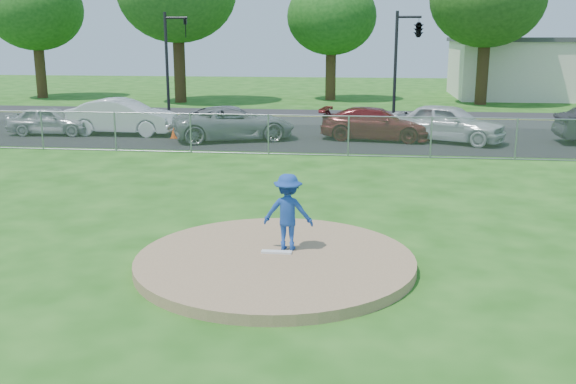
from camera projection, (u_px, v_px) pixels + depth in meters
The scene contains 17 objects.
ground at pixel (317, 166), 22.07m from camera, with size 120.00×120.00×0.00m, color #1A5011.
pitchers_mound at pixel (275, 261), 12.41m from camera, with size 5.40×5.40×0.20m, color #8F6F4E.
pitching_rubber at pixel (277, 252), 12.57m from camera, with size 0.60×0.15×0.04m, color white.
chain_link_fence at pixel (321, 136), 23.83m from camera, with size 40.00×0.06×1.50m, color gray.
parking_lot at pixel (329, 137), 28.34m from camera, with size 50.00×8.00×0.01m, color black.
street at pixel (337, 117), 35.57m from camera, with size 60.00×7.00×0.01m, color #242426.
commercial_building at pixel (567, 68), 46.63m from camera, with size 16.40×9.40×4.30m.
tree_center at pixel (332, 5), 43.82m from camera, with size 6.16×6.16×9.84m.
traffic_signal_left at pixel (171, 56), 33.92m from camera, with size 1.28×0.20×5.60m.
traffic_signal_center at pixel (416, 31), 32.08m from camera, with size 1.42×2.48×5.60m.
pitcher at pixel (288, 212), 12.64m from camera, with size 0.99×0.57×1.53m, color #1B4099.
traffic_cone at pixel (175, 130), 28.01m from camera, with size 0.37×0.37×0.72m, color #E7460C.
parked_car_silver at pixel (51, 120), 28.99m from camera, with size 1.52×3.78×1.29m, color #A4A5A9.
parked_car_white at pixel (123, 117), 28.97m from camera, with size 1.70×4.88×1.61m, color silver.
parked_car_gray at pixel (234, 123), 27.50m from camera, with size 2.40×5.20×1.44m, color gray.
parked_car_darkred at pixel (376, 124), 27.49m from camera, with size 1.92×4.73×1.37m, color maroon.
parked_car_pearl at pixel (448, 123), 26.91m from camera, with size 1.89×4.70×1.60m, color silver.
Camera 1 is at (1.71, -11.62, 4.32)m, focal length 40.00 mm.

